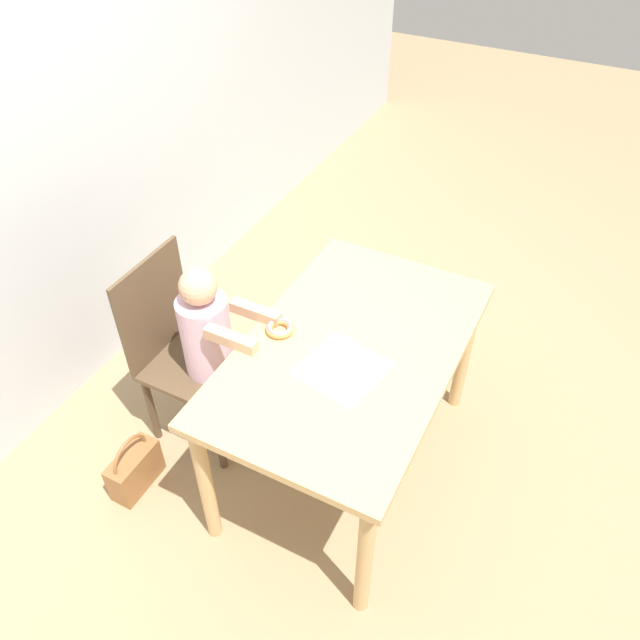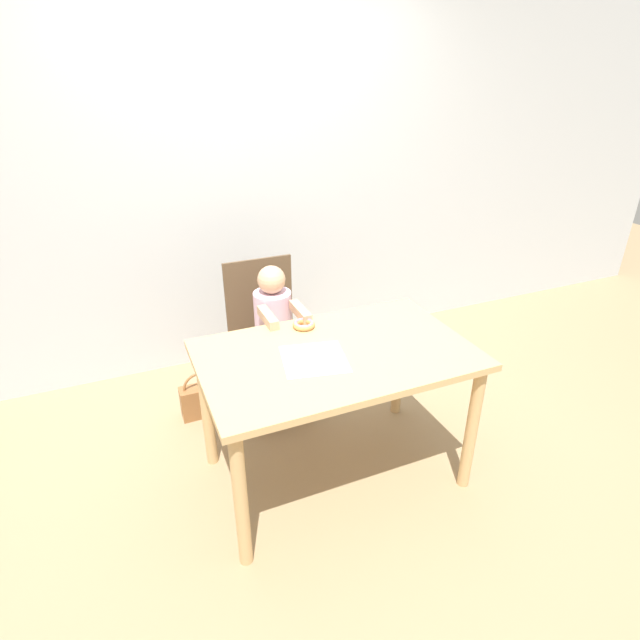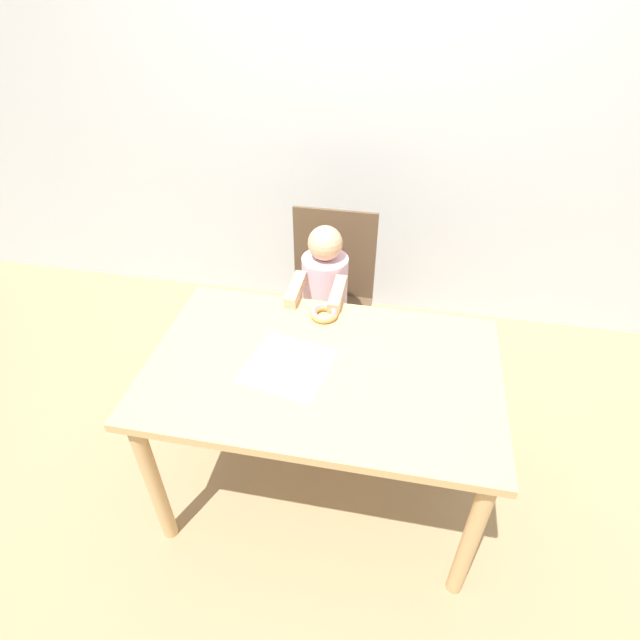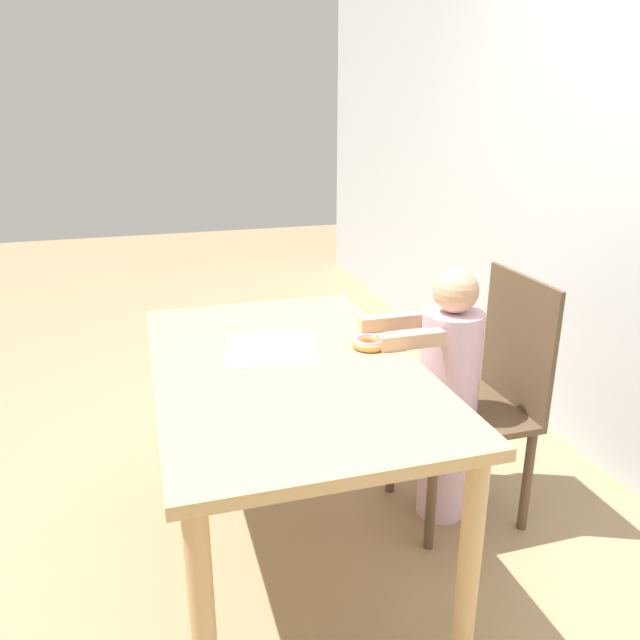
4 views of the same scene
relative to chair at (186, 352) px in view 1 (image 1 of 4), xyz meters
The scene contains 8 objects.
ground_plane 0.91m from the chair, 81.96° to the right, with size 12.00×12.00×0.00m, color #997F5B.
wall_back 1.06m from the chair, 81.35° to the left, with size 8.00×0.05×2.50m.
dining_table 0.80m from the chair, 81.96° to the right, with size 1.30×0.81×0.75m.
chair is the anchor object (origin of this frame).
child_figure 0.14m from the chair, 90.00° to the right, with size 0.24×0.43×0.98m.
donut 0.56m from the chair, 82.86° to the right, with size 0.12×0.12×0.03m.
napkin 0.84m from the chair, 91.04° to the right, with size 0.34×0.34×0.00m.
handbag 0.57m from the chair, behind, with size 0.26×0.11×0.31m.
Camera 1 is at (-1.63, -0.70, 2.48)m, focal length 35.00 mm.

